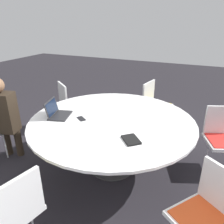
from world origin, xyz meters
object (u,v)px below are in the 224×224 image
object	(u,v)px
chair_1	(11,209)
chair_2	(210,211)
chair_3	(223,135)
spiral_notebook	(131,140)
chair_5	(70,101)
person_0	(3,114)
chair_4	(154,102)
laptop	(57,112)
cell_phone	(81,119)

from	to	relation	value
chair_1	chair_2	bearing A→B (deg)	-54.46
chair_3	spiral_notebook	distance (m)	1.36
chair_5	person_0	xyz separation A→B (m)	(0.25, 1.20, 0.19)
chair_2	chair_4	world-z (taller)	same
chair_5	laptop	xyz separation A→B (m)	(-0.50, 1.00, 0.27)
chair_2	chair_5	bearing A→B (deg)	2.55
chair_2	chair_4	distance (m)	2.43
laptop	spiral_notebook	distance (m)	1.10
chair_2	laptop	bearing A→B (deg)	18.79
chair_2	spiral_notebook	bearing A→B (deg)	9.43
chair_4	spiral_notebook	size ratio (longest dim) A/B	3.34
chair_1	chair_2	xyz separation A→B (m)	(-1.43, -0.62, 0.00)
cell_phone	laptop	bearing A→B (deg)	8.46
chair_5	laptop	distance (m)	1.15
chair_4	person_0	size ratio (longest dim) A/B	0.71
chair_3	cell_phone	xyz separation A→B (m)	(1.66, 0.74, 0.22)
cell_phone	chair_2	bearing A→B (deg)	157.19
chair_2	laptop	size ratio (longest dim) A/B	2.26
chair_4	laptop	distance (m)	1.87
laptop	spiral_notebook	world-z (taller)	laptop
chair_2	spiral_notebook	distance (m)	0.93
spiral_notebook	cell_phone	distance (m)	0.78
chair_4	chair_1	bearing A→B (deg)	2.00
cell_phone	person_0	bearing A→B (deg)	12.87
chair_3	laptop	xyz separation A→B (m)	(2.00, 0.79, 0.27)
chair_3	chair_2	bearing A→B (deg)	63.64
chair_1	cell_phone	distance (m)	1.29
chair_2	person_0	distance (m)	2.67
chair_2	chair_5	xyz separation A→B (m)	(2.38, -1.60, 0.00)
chair_4	laptop	world-z (taller)	laptop
person_0	chair_1	bearing A→B (deg)	-56.19
chair_1	laptop	distance (m)	1.33
chair_1	cell_phone	world-z (taller)	chair_1
chair_1	laptop	size ratio (longest dim) A/B	2.26
chair_1	chair_4	distance (m)	2.87
person_0	chair_3	bearing A→B (deg)	3.83
chair_1	chair_4	xyz separation A→B (m)	(-0.44, -2.83, 0.00)
chair_1	chair_5	distance (m)	2.41
cell_phone	chair_3	bearing A→B (deg)	-156.10
person_0	laptop	distance (m)	0.78
chair_1	chair_3	world-z (taller)	same
chair_4	laptop	bearing A→B (deg)	-18.10
chair_5	person_0	world-z (taller)	person_0
spiral_notebook	chair_1	bearing A→B (deg)	58.61
laptop	chair_4	bearing A→B (deg)	-44.77
chair_2	chair_3	bearing A→B (deg)	-58.23
person_0	spiral_notebook	bearing A→B (deg)	-15.70
chair_3	person_0	world-z (taller)	person_0
chair_3	person_0	size ratio (longest dim) A/B	0.71
chair_4	chair_2	bearing A→B (deg)	34.84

